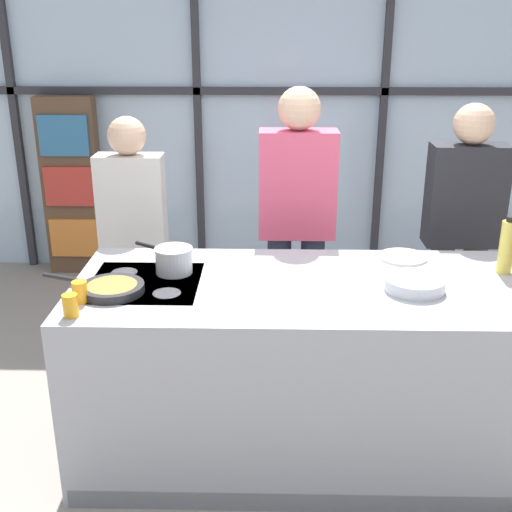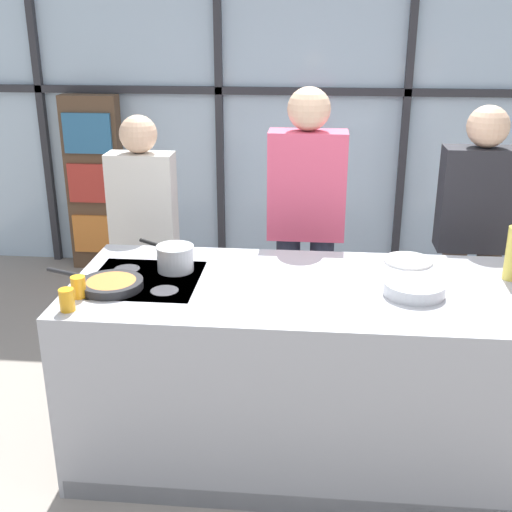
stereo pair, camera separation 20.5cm
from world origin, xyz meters
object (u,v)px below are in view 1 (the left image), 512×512
object	(u,v)px
spectator_center_left	(297,216)
spectator_center_right	(462,226)
frying_pan	(111,288)
spectator_far_left	(133,229)
mixing_bowl	(415,283)
saucepan	(173,259)
oil_bottle	(507,246)
juice_glass_far	(80,292)
white_plate	(403,257)
juice_glass_near	(70,305)

from	to	relation	value
spectator_center_left	spectator_center_right	size ratio (longest dim) A/B	1.05
spectator_center_left	frying_pan	bearing A→B (deg)	48.05
spectator_far_left	mixing_bowl	distance (m)	1.76
spectator_center_right	saucepan	distance (m)	1.78
oil_bottle	juice_glass_far	world-z (taller)	oil_bottle
white_plate	oil_bottle	bearing A→B (deg)	-22.15
spectator_far_left	juice_glass_near	world-z (taller)	spectator_far_left
saucepan	white_plate	distance (m)	1.19
spectator_far_left	oil_bottle	size ratio (longest dim) A/B	5.51
juice_glass_far	spectator_center_left	bearing A→B (deg)	47.83
spectator_far_left	mixing_bowl	size ratio (longest dim) A/B	5.69
spectator_center_left	juice_glass_near	distance (m)	1.59
saucepan	juice_glass_near	size ratio (longest dim) A/B	3.11
spectator_center_right	frying_pan	world-z (taller)	spectator_center_right
spectator_far_left	juice_glass_far	size ratio (longest dim) A/B	16.02
saucepan	white_plate	xyz separation A→B (m)	(1.17, 0.23, -0.06)
white_plate	frying_pan	bearing A→B (deg)	-161.59
saucepan	white_plate	world-z (taller)	saucepan
spectator_center_left	frying_pan	xyz separation A→B (m)	(-0.89, -0.99, -0.05)
mixing_bowl	juice_glass_far	size ratio (longest dim) A/B	2.81
spectator_far_left	juice_glass_far	distance (m)	1.10
oil_bottle	juice_glass_near	size ratio (longest dim) A/B	2.91
oil_bottle	frying_pan	bearing A→B (deg)	-171.31
spectator_center_right	juice_glass_near	xyz separation A→B (m)	(-1.98, -1.24, 0.03)
white_plate	juice_glass_near	distance (m)	1.70
frying_pan	white_plate	xyz separation A→B (m)	(1.42, 0.47, -0.01)
frying_pan	spectator_center_right	bearing A→B (deg)	27.79
spectator_center_left	juice_glass_near	size ratio (longest dim) A/B	17.72
spectator_far_left	juice_glass_far	bearing A→B (deg)	89.51
juice_glass_near	frying_pan	bearing A→B (deg)	66.78
spectator_center_right	juice_glass_far	distance (m)	2.26
juice_glass_near	juice_glass_far	world-z (taller)	same
spectator_center_right	frying_pan	distance (m)	2.12
spectator_center_right	juice_glass_far	xyz separation A→B (m)	(-1.98, -1.10, 0.03)
spectator_center_left	saucepan	distance (m)	0.97
spectator_center_left	saucepan	bearing A→B (deg)	49.43
white_plate	oil_bottle	distance (m)	0.51
spectator_far_left	spectator_center_right	distance (m)	1.97
juice_glass_far	juice_glass_near	bearing A→B (deg)	-90.00
frying_pan	oil_bottle	bearing A→B (deg)	8.69
mixing_bowl	spectator_center_right	bearing A→B (deg)	62.78
spectator_center_right	mixing_bowl	distance (m)	1.04
spectator_center_right	saucepan	size ratio (longest dim) A/B	5.40
spectator_far_left	spectator_center_left	xyz separation A→B (m)	(0.99, 0.00, 0.09)
saucepan	oil_bottle	world-z (taller)	oil_bottle
frying_pan	spectator_center_left	bearing A→B (deg)	48.05
juice_glass_near	juice_glass_far	bearing A→B (deg)	90.00
spectator_center_right	juice_glass_near	bearing A→B (deg)	32.02
spectator_center_right	saucepan	bearing A→B (deg)	24.53
oil_bottle	juice_glass_far	bearing A→B (deg)	-168.64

